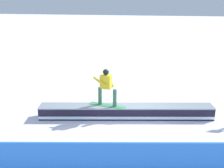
{
  "coord_description": "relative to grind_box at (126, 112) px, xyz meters",
  "views": [
    {
      "loc": [
        -1.23,
        9.72,
        4.4
      ],
      "look_at": [
        0.35,
        1.06,
        1.65
      ],
      "focal_mm": 44.91,
      "sensor_mm": 36.0,
      "label": 1
    }
  ],
  "objects": [
    {
      "name": "ground_plane",
      "position": [
        0.0,
        0.0,
        -0.22
      ],
      "size": [
        120.0,
        120.0,
        0.0
      ],
      "primitive_type": "plane",
      "color": "white"
    },
    {
      "name": "grind_box",
      "position": [
        0.0,
        0.0,
        0.0
      ],
      "size": [
        6.53,
        1.79,
        0.49
      ],
      "color": "black",
      "rests_on": "ground_plane"
    },
    {
      "name": "snowboarder",
      "position": [
        0.73,
        0.12,
        1.04
      ],
      "size": [
        1.45,
        0.58,
        1.41
      ],
      "color": "#3D9456",
      "rests_on": "grind_box"
    },
    {
      "name": "safety_fence",
      "position": [
        0.0,
        3.9,
        0.32
      ],
      "size": [
        12.92,
        2.36,
        1.08
      ],
      "primitive_type": "cube",
      "rotation": [
        0.0,
        0.0,
        0.18
      ],
      "color": "#2D7AEB",
      "rests_on": "ground_plane"
    }
  ]
}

